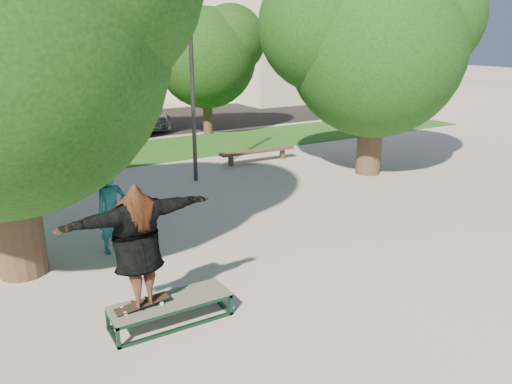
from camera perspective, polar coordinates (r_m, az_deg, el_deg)
ground at (r=10.41m, az=-0.63°, el=-6.04°), size 120.00×120.00×0.00m
grass_strip at (r=19.14m, az=-12.40°, el=4.56°), size 30.00×4.00×0.02m
asphalt_strip at (r=25.08m, az=-19.40°, el=6.97°), size 40.00×8.00×0.01m
tree_right at (r=15.59m, az=13.19°, el=16.83°), size 6.24×5.33×6.51m
bg_tree_mid at (r=20.68m, az=-21.22°, el=15.98°), size 5.76×4.92×6.24m
bg_tree_right at (r=21.88m, az=-5.98°, el=15.65°), size 5.04×4.31×5.43m
lamppost at (r=14.50m, az=-7.34°, el=13.38°), size 0.25×0.15×6.11m
side_building at (r=37.88m, az=6.60°, el=17.14°), size 15.00×10.00×8.00m
grind_box at (r=7.82m, az=-9.72°, el=-13.26°), size 1.80×0.60×0.38m
skater_rig at (r=7.18m, az=-13.40°, el=-5.97°), size 2.27×0.83×1.89m
bystander at (r=10.22m, az=-16.14°, el=-2.12°), size 0.69×0.53×1.70m
bench at (r=17.04m, az=0.15°, el=4.60°), size 2.76×0.44×0.42m
car_grey at (r=22.38m, az=-22.13°, el=7.38°), size 3.22×5.51×1.44m
car_silver_b at (r=24.51m, az=-13.05°, el=8.89°), size 2.38×4.85×1.36m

